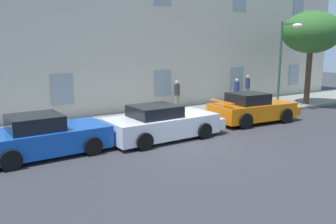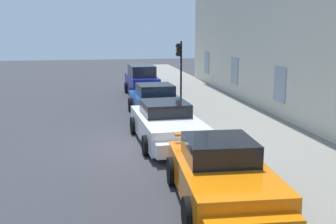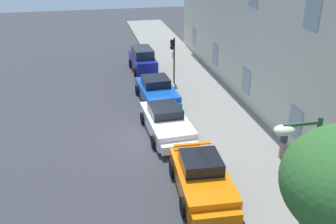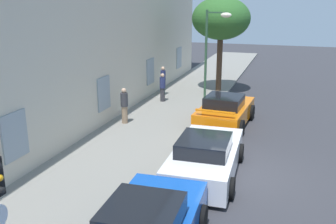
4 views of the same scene
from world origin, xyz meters
TOP-DOWN VIEW (x-y plane):
  - ground_plane at (0.00, 0.00)m, footprint 80.00×80.00m
  - sidewalk at (0.00, 4.49)m, footprint 60.00×4.25m
  - building_facade at (-0.00, 9.05)m, footprint 36.52×5.36m
  - sportscar_red_lead at (-4.76, 1.44)m, footprint 4.70×2.42m
  - sportscar_yellow_flank at (-0.24, 1.12)m, footprint 5.03×2.38m
  - sportscar_white_middle at (5.14, 1.42)m, footprint 4.61×2.42m
  - tree_near_kerb at (11.37, 2.99)m, footprint 3.52×3.52m
  - street_lamp at (9.12, 2.90)m, footprint 0.44×1.42m
  - pedestrian_admiring at (9.11, 5.92)m, footprint 0.42×0.42m
  - pedestrian_strolling at (7.71, 5.46)m, footprint 0.45×0.45m
  - pedestrian_bystander at (3.40, 5.82)m, footprint 0.47×0.47m

SIDE VIEW (x-z plane):
  - ground_plane at x=0.00m, z-range 0.00..0.00m
  - sidewalk at x=0.00m, z-range 0.00..0.14m
  - sportscar_yellow_flank at x=-0.24m, z-range -0.09..1.31m
  - sportscar_red_lead at x=-4.76m, z-range -0.10..1.33m
  - sportscar_white_middle at x=5.14m, z-range -0.09..1.39m
  - pedestrian_strolling at x=7.71m, z-range 0.16..1.76m
  - pedestrian_bystander at x=3.40m, z-range 0.16..1.83m
  - pedestrian_admiring at x=9.11m, z-range 0.18..1.90m
  - street_lamp at x=9.12m, z-range 1.15..6.15m
  - tree_near_kerb at x=11.37m, z-range 1.69..7.41m
  - building_facade at x=0.00m, z-range 0.01..11.36m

